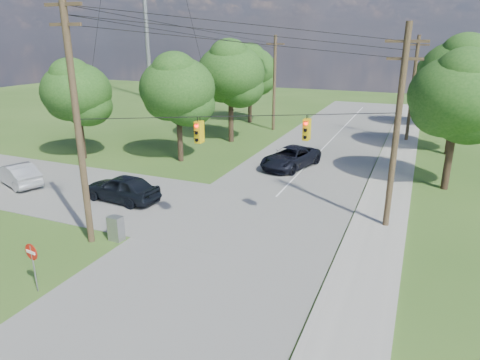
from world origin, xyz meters
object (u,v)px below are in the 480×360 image
at_px(pole_north_e, 413,88).
at_px(car_cross_silver, 17,174).
at_px(pole_north_w, 274,83).
at_px(pole_ne, 397,127).
at_px(do_not_enter_sign, 32,257).
at_px(pole_sw, 77,119).
at_px(car_main_north, 291,157).
at_px(control_cabinet, 116,228).
at_px(car_cross_dark, 122,188).

xyz_separation_m(pole_north_e, car_cross_silver, (-24.10, -24.77, -4.32)).
bearing_deg(pole_north_w, pole_north_e, 0.00).
bearing_deg(pole_ne, car_cross_silver, -173.43).
relative_size(pole_north_e, do_not_enter_sign, 4.70).
xyz_separation_m(pole_sw, car_main_north, (5.56, 16.26, -5.39)).
relative_size(pole_north_e, control_cabinet, 7.81).
bearing_deg(car_cross_dark, do_not_enter_sign, 22.77).
bearing_deg(pole_sw, car_cross_silver, 155.52).
relative_size(pole_ne, do_not_enter_sign, 4.94).
relative_size(pole_ne, car_cross_dark, 2.12).
height_order(car_main_north, do_not_enter_sign, do_not_enter_sign).
distance_m(pole_sw, car_cross_dark, 7.71).
bearing_deg(pole_north_w, pole_sw, -89.23).
height_order(car_main_north, control_cabinet, car_main_north).
height_order(pole_north_w, control_cabinet, pole_north_w).
bearing_deg(pole_north_w, car_cross_silver, -112.38).
distance_m(car_cross_silver, do_not_enter_sign, 14.92).
relative_size(pole_north_w, control_cabinet, 7.81).
distance_m(car_cross_silver, car_main_north, 19.80).
distance_m(pole_sw, car_cross_silver, 12.85).
bearing_deg(car_cross_silver, pole_north_e, 155.80).
relative_size(car_cross_dark, car_cross_silver, 1.06).
xyz_separation_m(pole_north_e, car_cross_dark, (-15.52, -24.43, -4.25)).
bearing_deg(pole_north_w, pole_ne, -57.71).
bearing_deg(pole_ne, car_main_north, 132.53).
bearing_deg(control_cabinet, car_cross_silver, 163.25).
bearing_deg(car_cross_dark, pole_sw, 26.05).
relative_size(pole_north_e, car_cross_silver, 2.13).
bearing_deg(car_cross_dark, pole_ne, 103.62).
bearing_deg(pole_sw, pole_north_w, 90.77).
distance_m(pole_north_e, car_main_north, 16.11).
height_order(car_cross_dark, do_not_enter_sign, do_not_enter_sign).
bearing_deg(car_main_north, pole_sw, -93.61).
distance_m(pole_north_w, car_cross_dark, 24.85).
bearing_deg(car_main_north, do_not_enter_sign, -86.91).
bearing_deg(do_not_enter_sign, pole_north_w, 99.64).
distance_m(pole_ne, do_not_enter_sign, 17.69).
bearing_deg(pole_sw, do_not_enter_sign, -75.97).
height_order(car_cross_dark, car_cross_silver, car_cross_dark).
xyz_separation_m(car_cross_silver, car_main_north, (16.16, 11.43, 0.03)).
relative_size(pole_sw, car_cross_silver, 2.56).
height_order(car_cross_dark, car_main_north, car_cross_dark).
bearing_deg(pole_north_e, car_main_north, -120.75).
bearing_deg(car_cross_dark, car_main_north, 150.36).
height_order(pole_sw, car_main_north, pole_sw).
relative_size(pole_ne, control_cabinet, 8.20).
xyz_separation_m(pole_north_e, do_not_enter_sign, (-12.40, -34.00, -3.56)).
height_order(car_cross_silver, do_not_enter_sign, do_not_enter_sign).
distance_m(pole_north_e, car_cross_dark, 29.25).
xyz_separation_m(car_main_north, do_not_enter_sign, (-4.46, -20.66, 0.73)).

